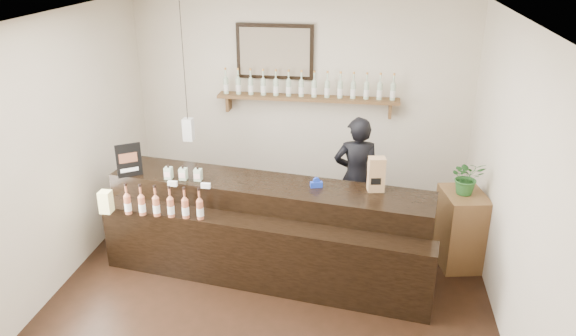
% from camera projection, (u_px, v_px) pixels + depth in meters
% --- Properties ---
extents(ground, '(5.00, 5.00, 0.00)m').
position_uv_depth(ground, '(270.00, 299.00, 5.81)').
color(ground, black).
rests_on(ground, ground).
extents(room_shell, '(5.00, 5.00, 5.00)m').
position_uv_depth(room_shell, '(267.00, 144.00, 5.16)').
color(room_shell, beige).
rests_on(room_shell, ground).
extents(back_wall_decor, '(2.66, 0.96, 1.69)m').
position_uv_depth(back_wall_decor, '(290.00, 79.00, 7.33)').
color(back_wall_decor, brown).
rests_on(back_wall_decor, ground).
extents(counter, '(3.62, 1.47, 1.16)m').
position_uv_depth(counter, '(266.00, 231.00, 6.17)').
color(counter, black).
rests_on(counter, ground).
extents(promo_sign, '(0.24, 0.17, 0.38)m').
position_uv_depth(promo_sign, '(129.00, 160.00, 6.18)').
color(promo_sign, black).
rests_on(promo_sign, counter).
extents(paper_bag, '(0.19, 0.15, 0.37)m').
position_uv_depth(paper_bag, '(376.00, 174.00, 5.83)').
color(paper_bag, '#987649').
rests_on(paper_bag, counter).
extents(tape_dispenser, '(0.14, 0.09, 0.11)m').
position_uv_depth(tape_dispenser, '(316.00, 183.00, 5.96)').
color(tape_dispenser, '#1832A8').
rests_on(tape_dispenser, counter).
extents(side_cabinet, '(0.55, 0.67, 0.87)m').
position_uv_depth(side_cabinet, '(460.00, 229.00, 6.30)').
color(side_cabinet, brown).
rests_on(side_cabinet, ground).
extents(potted_plant, '(0.39, 0.35, 0.39)m').
position_uv_depth(potted_plant, '(467.00, 177.00, 6.05)').
color(potted_plant, '#275D25').
rests_on(potted_plant, side_cabinet).
extents(shopkeeper, '(0.67, 0.48, 1.72)m').
position_uv_depth(shopkeeper, '(357.00, 169.00, 6.78)').
color(shopkeeper, black).
rests_on(shopkeeper, ground).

